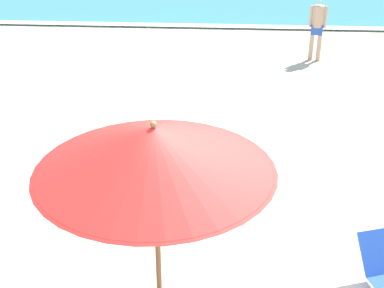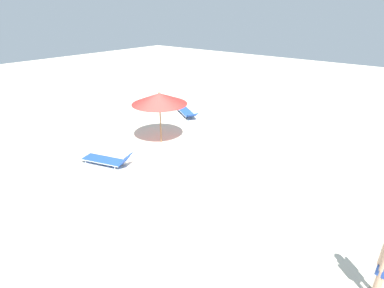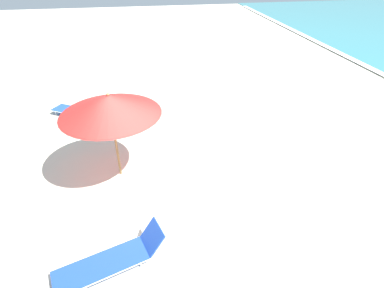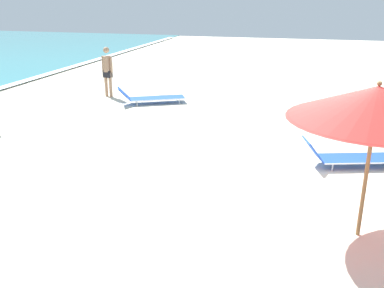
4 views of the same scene
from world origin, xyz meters
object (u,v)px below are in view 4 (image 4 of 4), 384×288
(sun_lounger_under_umbrella, at_px, (151,97))
(beachgoer_shoreline_child, at_px, (107,69))
(sun_lounger_beside_umbrella, at_px, (350,156))
(beach_umbrella, at_px, (377,103))

(sun_lounger_under_umbrella, bearing_deg, beachgoer_shoreline_child, 45.17)
(sun_lounger_beside_umbrella, xyz_separation_m, beachgoer_shoreline_child, (4.69, 7.90, 0.78))
(beachgoer_shoreline_child, bearing_deg, sun_lounger_under_umbrella, 177.16)
(beach_umbrella, bearing_deg, sun_lounger_under_umbrella, 40.53)
(sun_lounger_under_umbrella, xyz_separation_m, beachgoer_shoreline_child, (0.55, 1.81, 0.79))
(beach_umbrella, relative_size, beachgoer_shoreline_child, 1.39)
(beach_umbrella, relative_size, sun_lounger_beside_umbrella, 1.13)
(beachgoer_shoreline_child, bearing_deg, beach_umbrella, 150.03)
(beach_umbrella, height_order, sun_lounger_under_umbrella, beach_umbrella)
(beach_umbrella, distance_m, sun_lounger_beside_umbrella, 3.45)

